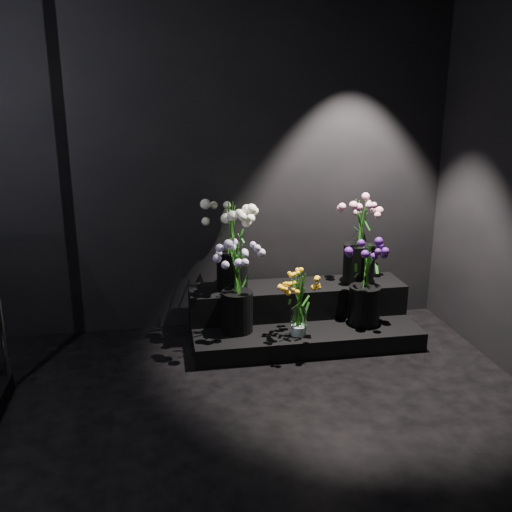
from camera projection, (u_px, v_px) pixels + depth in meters
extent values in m
plane|color=black|center=(240.00, 475.00, 2.93)|extent=(4.00, 4.00, 0.00)
plane|color=black|center=(201.00, 157.00, 4.42)|extent=(4.00, 0.00, 4.00)
cube|color=black|center=(302.00, 330.00, 4.51)|extent=(1.74, 0.77, 0.15)
cube|color=black|center=(297.00, 299.00, 4.63)|extent=(1.74, 0.39, 0.24)
cylinder|color=white|center=(299.00, 322.00, 4.22)|extent=(0.12, 0.12, 0.21)
cylinder|color=black|center=(237.00, 312.00, 4.28)|extent=(0.24, 0.24, 0.31)
cylinder|color=black|center=(364.00, 305.00, 4.41)|extent=(0.24, 0.24, 0.31)
cylinder|color=black|center=(232.00, 270.00, 4.50)|extent=(0.25, 0.25, 0.30)
cylinder|color=black|center=(359.00, 264.00, 4.62)|extent=(0.25, 0.25, 0.32)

